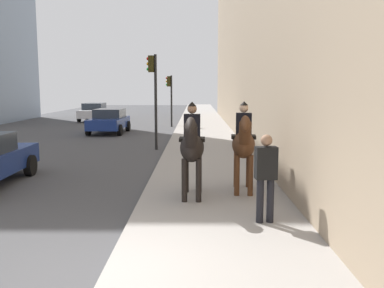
# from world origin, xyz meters

# --- Properties ---
(sidewalk_slab) EXTENTS (120.00, 3.50, 0.12)m
(sidewalk_slab) POSITION_xyz_m (0.00, -1.75, 0.06)
(sidewalk_slab) COLOR gray
(sidewalk_slab) RESTS_ON ground
(mounted_horse_near) EXTENTS (2.15, 0.61, 2.25)m
(mounted_horse_near) POSITION_xyz_m (4.05, -1.22, 1.35)
(mounted_horse_near) COLOR black
(mounted_horse_near) RESTS_ON sidewalk_slab
(mounted_horse_far) EXTENTS (2.15, 0.67, 2.24)m
(mounted_horse_far) POSITION_xyz_m (4.62, -2.48, 1.35)
(mounted_horse_far) COLOR #4C2B16
(mounted_horse_far) RESTS_ON sidewalk_slab
(pedestrian_greeting) EXTENTS (0.29, 0.42, 1.70)m
(pedestrian_greeting) POSITION_xyz_m (2.22, -2.64, 1.10)
(pedestrian_greeting) COLOR black
(pedestrian_greeting) RESTS_ON sidewalk_slab
(car_mid_lane) EXTENTS (4.65, 2.13, 1.44)m
(car_mid_lane) POSITION_xyz_m (28.94, 7.08, 0.76)
(car_mid_lane) COLOR silver
(car_mid_lane) RESTS_ON ground
(car_far_lane) EXTENTS (4.00, 2.09, 1.44)m
(car_far_lane) POSITION_xyz_m (19.25, 3.84, 0.75)
(car_far_lane) COLOR navy
(car_far_lane) RESTS_ON ground
(traffic_light_near_curb) EXTENTS (0.20, 0.44, 4.09)m
(traffic_light_near_curb) POSITION_xyz_m (12.59, 0.51, 2.73)
(traffic_light_near_curb) COLOR black
(traffic_light_near_curb) RESTS_ON ground
(traffic_light_far_curb) EXTENTS (0.20, 0.44, 3.51)m
(traffic_light_far_curb) POSITION_xyz_m (23.47, 0.48, 2.37)
(traffic_light_far_curb) COLOR black
(traffic_light_far_curb) RESTS_ON ground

